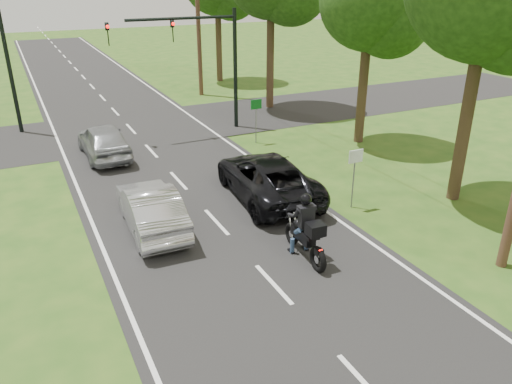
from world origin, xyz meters
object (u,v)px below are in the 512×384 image
(motorcycle_rider, at_px, (306,234))
(dark_suv, at_px, (267,177))
(silver_suv, at_px, (103,140))
(sign_green, at_px, (256,111))
(silver_sedan, at_px, (151,208))
(utility_pole_far, at_px, (198,15))
(traffic_signal, at_px, (200,49))
(sign_white, at_px, (355,165))

(motorcycle_rider, bearing_deg, dark_suv, 80.28)
(dark_suv, relative_size, silver_suv, 1.24)
(silver_suv, xyz_separation_m, sign_green, (6.95, -1.17, 0.83))
(motorcycle_rider, relative_size, dark_suv, 0.42)
(silver_sedan, relative_size, utility_pole_far, 0.44)
(silver_sedan, xyz_separation_m, traffic_signal, (5.34, 9.51, 3.40))
(silver_suv, distance_m, sign_white, 11.41)
(silver_sedan, height_order, sign_white, sign_white)
(sign_green, bearing_deg, motorcycle_rider, -108.66)
(sign_white, bearing_deg, silver_sedan, 167.34)
(utility_pole_far, relative_size, sign_green, 4.71)
(dark_suv, relative_size, silver_sedan, 1.25)
(motorcycle_rider, height_order, sign_green, sign_green)
(motorcycle_rider, bearing_deg, silver_suv, 110.32)
(silver_suv, bearing_deg, traffic_signal, -162.07)
(silver_sedan, distance_m, silver_suv, 7.66)
(motorcycle_rider, distance_m, utility_pole_far, 22.16)
(silver_sedan, bearing_deg, utility_pole_far, -112.69)
(motorcycle_rider, distance_m, dark_suv, 4.44)
(sign_white, bearing_deg, sign_green, 88.57)
(motorcycle_rider, xyz_separation_m, sign_white, (3.24, 2.20, 0.81))
(silver_suv, height_order, sign_white, sign_white)
(dark_suv, distance_m, sign_green, 6.42)
(silver_suv, bearing_deg, silver_sedan, 89.31)
(traffic_signal, bearing_deg, utility_pole_far, 70.32)
(traffic_signal, height_order, utility_pole_far, utility_pole_far)
(traffic_signal, xyz_separation_m, sign_white, (1.36, -11.02, -2.54))
(motorcycle_rider, distance_m, traffic_signal, 13.76)
(dark_suv, bearing_deg, motorcycle_rider, 82.07)
(silver_suv, bearing_deg, utility_pole_far, -130.94)
(motorcycle_rider, relative_size, utility_pole_far, 0.23)
(utility_pole_far, bearing_deg, motorcycle_rider, -102.60)
(motorcycle_rider, bearing_deg, sign_white, 37.31)
(sign_white, xyz_separation_m, sign_green, (0.20, 8.00, 0.00))
(silver_suv, relative_size, sign_white, 2.09)
(traffic_signal, bearing_deg, motorcycle_rider, -98.10)
(dark_suv, height_order, sign_white, sign_white)
(silver_sedan, bearing_deg, silver_suv, -87.27)
(motorcycle_rider, distance_m, sign_green, 10.79)
(sign_white, distance_m, sign_green, 8.00)
(motorcycle_rider, distance_m, silver_suv, 11.89)
(silver_suv, xyz_separation_m, utility_pole_far, (8.25, 9.85, 4.32))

